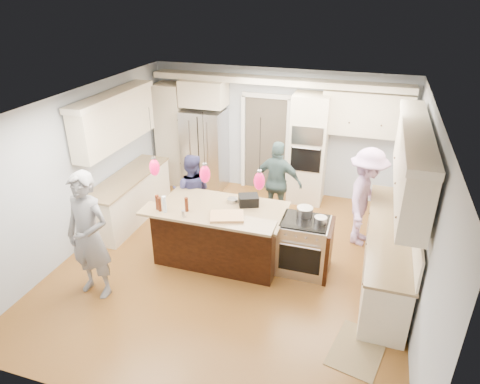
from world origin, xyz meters
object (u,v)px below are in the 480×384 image
object	(u,v)px
refrigerator	(205,150)
person_far_left	(192,192)
island_range	(305,246)
person_bar_end	(89,236)
kitchen_island	(221,233)

from	to	relation	value
refrigerator	person_far_left	bearing A→B (deg)	-75.89
island_range	person_far_left	distance (m)	2.38
refrigerator	person_bar_end	bearing A→B (deg)	-92.64
refrigerator	person_far_left	world-z (taller)	refrigerator
person_bar_end	island_range	bearing A→B (deg)	33.58
refrigerator	person_far_left	size ratio (longest dim) A/B	1.21
person_bar_end	kitchen_island	bearing A→B (deg)	49.97
person_bar_end	person_far_left	size ratio (longest dim) A/B	1.32
island_range	person_bar_end	distance (m)	3.30
refrigerator	kitchen_island	bearing A→B (deg)	-63.10
refrigerator	kitchen_island	distance (m)	2.91
kitchen_island	island_range	size ratio (longest dim) A/B	2.28
kitchen_island	island_range	distance (m)	1.41
kitchen_island	person_bar_end	bearing A→B (deg)	-136.25
refrigerator	island_range	xyz separation A→B (m)	(2.71, -2.49, -0.44)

